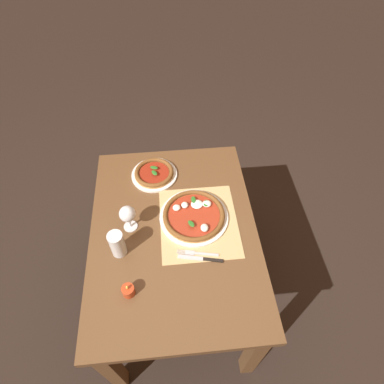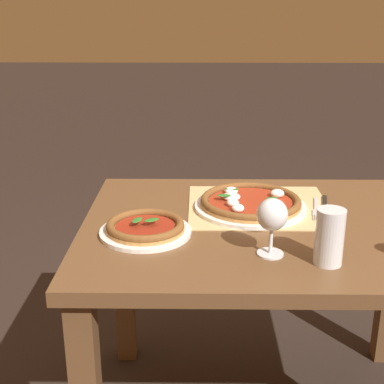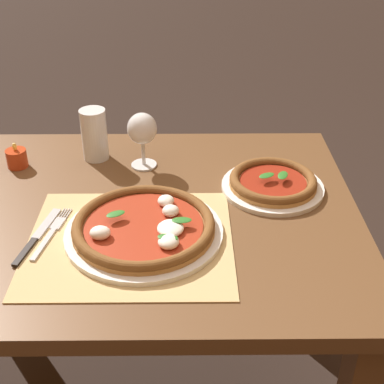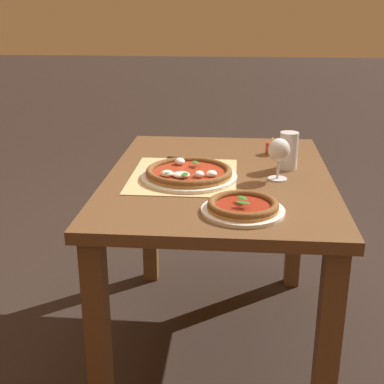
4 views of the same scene
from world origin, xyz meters
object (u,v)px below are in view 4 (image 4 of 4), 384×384
votive_candle (272,148)px  pizza_far (243,207)px  pizza_near (189,173)px  pint_glass (288,151)px  wine_glass (279,152)px  knife (193,159)px  fork (195,161)px

votive_candle → pizza_far: bearing=-10.5°
pizza_near → pint_glass: size_ratio=2.45×
wine_glass → votive_candle: (-0.35, -0.00, -0.08)m
pizza_near → wine_glass: (-0.02, 0.33, 0.08)m
pizza_far → votive_candle: votive_candle is taller
pizza_near → knife: bearing=-178.5°
fork → knife: knife is taller
pizza_far → knife: size_ratio=1.22×
fork → knife: size_ratio=0.93×
pizza_far → wine_glass: 0.37m
wine_glass → fork: wine_glass is taller
fork → votive_candle: 0.36m
pizza_near → wine_glass: wine_glass is taller
knife → votive_candle: 0.36m
pizza_far → votive_candle: 0.70m
pizza_near → fork: (-0.21, 0.00, -0.02)m
fork → votive_candle: votive_candle is taller
pizza_near → votive_candle: votive_candle is taller
pizza_far → wine_glass: wine_glass is taller
pint_glass → fork: 0.38m
pizza_far → fork: 0.56m
wine_glass → pint_glass: (-0.14, 0.05, -0.04)m
pizza_near → wine_glass: 0.34m
pizza_near → pint_glass: bearing=113.4°
wine_glass → knife: 0.41m
pint_glass → knife: size_ratio=0.68×
knife → votive_candle: bearing=111.8°
fork → pizza_far: bearing=20.2°
votive_candle → fork: bearing=-63.2°
fork → knife: (-0.03, -0.01, 0.00)m
pizza_near → pizza_far: size_ratio=1.36×
knife → pint_glass: bearing=78.5°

